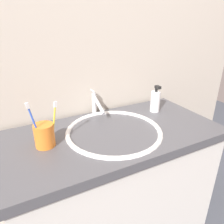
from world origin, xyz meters
TOP-DOWN VIEW (x-y plane):
  - tiled_wall_back at (0.00, 0.30)m, footprint 2.25×0.04m
  - vanity_counter at (0.00, 0.00)m, footprint 1.05×0.52m
  - sink_basin at (0.00, 0.00)m, footprint 0.47×0.47m
  - faucet at (0.00, 0.22)m, footprint 0.02×0.17m
  - toothbrush_cup at (-0.32, 0.02)m, footprint 0.08×0.08m
  - toothbrush_yellow at (-0.27, 0.02)m, footprint 0.05×0.02m
  - toothbrush_blue at (-0.35, 0.01)m, footprint 0.05×0.02m
  - soap_dispenser at (0.33, 0.11)m, footprint 0.05×0.06m

SIDE VIEW (x-z plane):
  - vanity_counter at x=0.00m, z-range 0.00..0.88m
  - sink_basin at x=0.00m, z-range 0.79..0.90m
  - toothbrush_cup at x=-0.32m, z-range 0.88..0.98m
  - soap_dispenser at x=0.33m, z-range 0.86..1.02m
  - faucet at x=0.00m, z-range 0.88..1.01m
  - toothbrush_yellow at x=-0.27m, z-range 0.89..1.08m
  - toothbrush_blue at x=-0.35m, z-range 0.90..1.11m
  - tiled_wall_back at x=0.00m, z-range 0.00..2.40m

